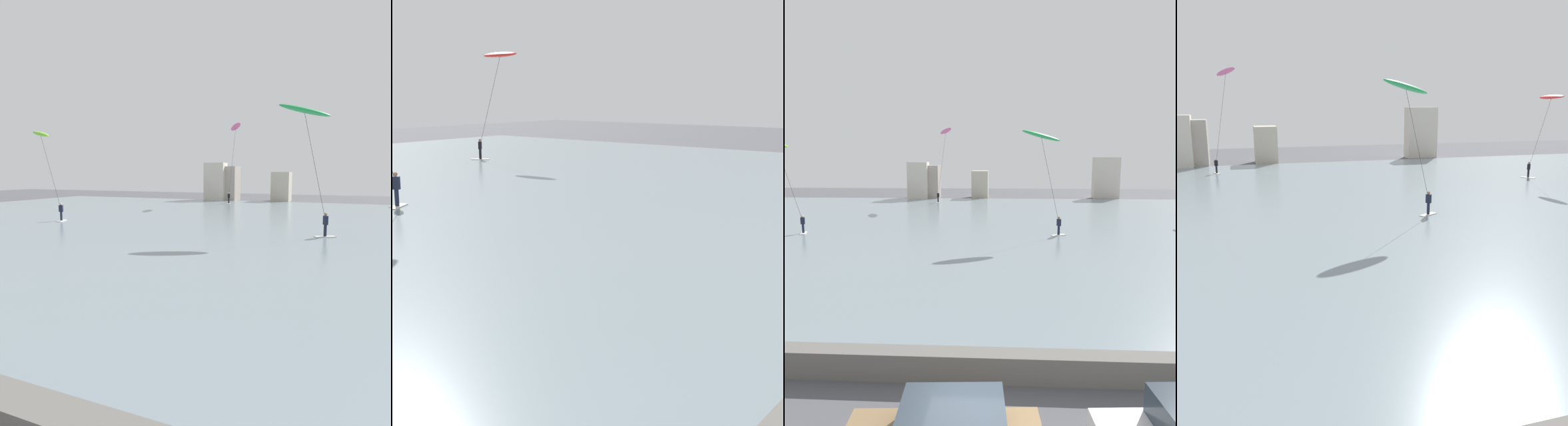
% 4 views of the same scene
% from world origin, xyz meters
% --- Properties ---
extents(water_bay, '(84.00, 52.00, 0.10)m').
position_xyz_m(water_bay, '(0.00, 30.40, 0.05)').
color(water_bay, gray).
rests_on(water_bay, ground).
extents(far_shore_buildings, '(35.69, 5.42, 6.99)m').
position_xyz_m(far_shore_buildings, '(-3.36, 57.92, 2.95)').
color(far_shore_buildings, beige).
rests_on(far_shore_buildings, ground).
extents(kitesurfer_lime, '(3.39, 1.80, 8.21)m').
position_xyz_m(kitesurfer_lime, '(-18.47, 24.80, 6.79)').
color(kitesurfer_lime, silver).
rests_on(kitesurfer_lime, water_bay).
extents(kitesurfer_pink, '(3.28, 4.67, 11.04)m').
position_xyz_m(kitesurfer_pink, '(-7.59, 47.45, 9.49)').
color(kitesurfer_pink, silver).
rests_on(kitesurfer_pink, water_bay).
extents(kitesurfer_green, '(4.17, 2.07, 9.13)m').
position_xyz_m(kitesurfer_green, '(3.92, 25.75, 7.98)').
color(kitesurfer_green, silver).
rests_on(kitesurfer_green, water_bay).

